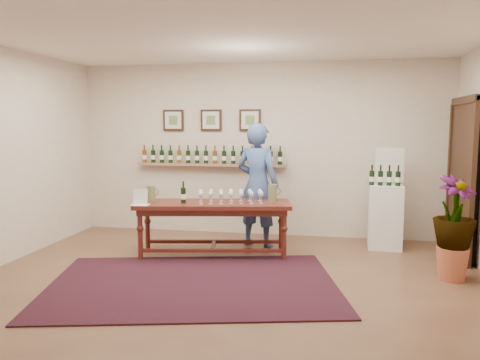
% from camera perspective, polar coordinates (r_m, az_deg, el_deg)
% --- Properties ---
extents(ground, '(6.00, 6.00, 0.00)m').
position_cam_1_polar(ground, '(5.48, -1.59, -12.48)').
color(ground, brown).
rests_on(ground, ground).
extents(room_shell, '(6.00, 6.00, 6.00)m').
position_cam_1_polar(room_shell, '(7.02, 18.88, 0.78)').
color(room_shell, beige).
rests_on(room_shell, ground).
extents(rug, '(3.63, 2.83, 0.02)m').
position_cam_1_polar(rug, '(5.47, -5.75, -12.47)').
color(rug, '#4A140D').
rests_on(rug, ground).
extents(tasting_table, '(2.20, 1.04, 0.75)m').
position_cam_1_polar(tasting_table, '(6.45, -3.30, -3.71)').
color(tasting_table, '#431710').
rests_on(tasting_table, ground).
extents(table_glasses, '(1.31, 0.59, 0.18)m').
position_cam_1_polar(table_glasses, '(6.40, -1.09, -1.96)').
color(table_glasses, silver).
rests_on(table_glasses, tasting_table).
extents(table_bottles, '(0.35, 0.27, 0.33)m').
position_cam_1_polar(table_bottles, '(6.42, -6.93, -1.28)').
color(table_bottles, black).
rests_on(table_bottles, tasting_table).
extents(pitcher_left, '(0.18, 0.18, 0.22)m').
position_cam_1_polar(pitcher_left, '(6.60, -10.80, -1.62)').
color(pitcher_left, '#696D44').
rests_on(pitcher_left, tasting_table).
extents(pitcher_right, '(0.16, 0.16, 0.23)m').
position_cam_1_polar(pitcher_right, '(6.56, 3.99, -1.52)').
color(pitcher_right, '#696D44').
rests_on(pitcher_right, tasting_table).
extents(menu_card, '(0.24, 0.18, 0.21)m').
position_cam_1_polar(menu_card, '(6.34, -12.03, -2.05)').
color(menu_card, silver).
rests_on(menu_card, tasting_table).
extents(display_pedestal, '(0.49, 0.49, 0.94)m').
position_cam_1_polar(display_pedestal, '(7.19, 17.28, -4.28)').
color(display_pedestal, white).
rests_on(display_pedestal, ground).
extents(pedestal_bottles, '(0.29, 0.09, 0.29)m').
position_cam_1_polar(pedestal_bottles, '(7.02, 17.25, 0.52)').
color(pedestal_bottles, black).
rests_on(pedestal_bottles, display_pedestal).
extents(info_sign, '(0.41, 0.04, 0.56)m').
position_cam_1_polar(info_sign, '(7.25, 17.76, 1.76)').
color(info_sign, silver).
rests_on(info_sign, display_pedestal).
extents(potted_plant, '(0.78, 0.78, 1.06)m').
position_cam_1_polar(potted_plant, '(5.98, 24.64, -5.34)').
color(potted_plant, '#B95C3D').
rests_on(potted_plant, ground).
extents(person, '(0.78, 0.63, 1.84)m').
position_cam_1_polar(person, '(6.93, 2.15, -0.61)').
color(person, '#3A558A').
rests_on(person, ground).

